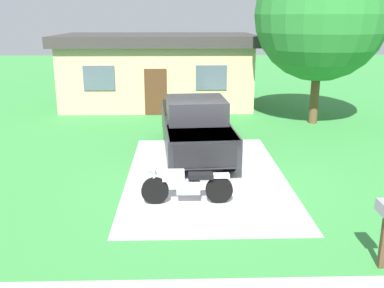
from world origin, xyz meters
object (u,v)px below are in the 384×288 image
object	(u,v)px
motorcycle	(186,185)
neighbor_house	(158,69)
pickup_truck	(195,125)
shade_tree	(321,15)

from	to	relation	value
motorcycle	neighbor_house	xyz separation A→B (m)	(-1.23, 12.44, 1.32)
motorcycle	neighbor_house	world-z (taller)	neighbor_house
pickup_truck	neighbor_house	bearing A→B (deg)	100.63
pickup_truck	shade_tree	xyz separation A→B (m)	(5.17, 4.05, 3.47)
motorcycle	shade_tree	world-z (taller)	shade_tree
motorcycle	shade_tree	distance (m)	10.60
shade_tree	neighbor_house	bearing A→B (deg)	147.48
neighbor_house	pickup_truck	bearing A→B (deg)	-79.37
pickup_truck	neighbor_house	xyz separation A→B (m)	(-1.57, 8.34, 0.84)
motorcycle	neighbor_house	size ratio (longest dim) A/B	0.23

